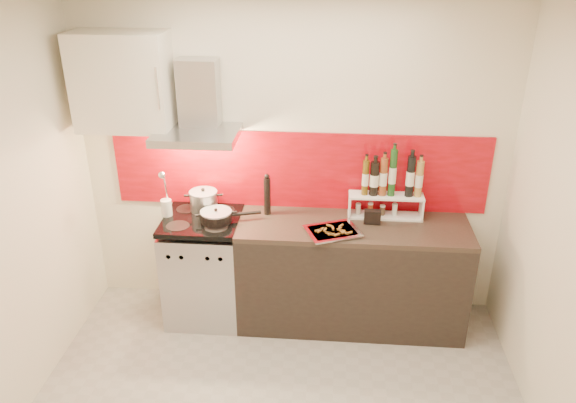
# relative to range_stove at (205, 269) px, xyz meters

# --- Properties ---
(ceiling) EXTENTS (3.40, 2.80, 0.02)m
(ceiling) POSITION_rel_range_stove_xyz_m (0.70, -1.10, 2.16)
(ceiling) COLOR white
(ceiling) RESTS_ON back_wall
(back_wall) EXTENTS (3.40, 0.02, 2.60)m
(back_wall) POSITION_rel_range_stove_xyz_m (0.70, 0.30, 0.86)
(back_wall) COLOR silver
(back_wall) RESTS_ON ground
(backsplash) EXTENTS (3.00, 0.02, 0.64)m
(backsplash) POSITION_rel_range_stove_xyz_m (0.75, 0.29, 0.78)
(backsplash) COLOR #90070A
(backsplash) RESTS_ON back_wall
(range_stove) EXTENTS (0.60, 0.60, 0.91)m
(range_stove) POSITION_rel_range_stove_xyz_m (0.00, 0.00, 0.00)
(range_stove) COLOR #B7B7BA
(range_stove) RESTS_ON ground
(counter) EXTENTS (1.80, 0.60, 0.90)m
(counter) POSITION_rel_range_stove_xyz_m (1.20, 0.00, 0.01)
(counter) COLOR black
(counter) RESTS_ON ground
(range_hood) EXTENTS (0.62, 0.50, 0.61)m
(range_hood) POSITION_rel_range_stove_xyz_m (0.00, 0.14, 1.30)
(range_hood) COLOR #B7B7BA
(range_hood) RESTS_ON back_wall
(upper_cabinet) EXTENTS (0.70, 0.35, 0.72)m
(upper_cabinet) POSITION_rel_range_stove_xyz_m (-0.55, 0.13, 1.51)
(upper_cabinet) COLOR silver
(upper_cabinet) RESTS_ON back_wall
(stock_pot) EXTENTS (0.23, 0.23, 0.19)m
(stock_pot) POSITION_rel_range_stove_xyz_m (-0.01, 0.14, 0.55)
(stock_pot) COLOR #B7B7BA
(stock_pot) RESTS_ON range_stove
(saute_pan) EXTENTS (0.46, 0.24, 0.11)m
(saute_pan) POSITION_rel_range_stove_xyz_m (0.14, -0.04, 0.51)
(saute_pan) COLOR black
(saute_pan) RESTS_ON range_stove
(utensil_jar) EXTENTS (0.09, 0.13, 0.41)m
(utensil_jar) POSITION_rel_range_stove_xyz_m (-0.28, 0.02, 0.58)
(utensil_jar) COLOR silver
(utensil_jar) RESTS_ON range_stove
(pepper_mill) EXTENTS (0.05, 0.05, 0.35)m
(pepper_mill) POSITION_rel_range_stove_xyz_m (0.51, 0.14, 0.63)
(pepper_mill) COLOR black
(pepper_mill) RESTS_ON counter
(step_shelf) EXTENTS (0.58, 0.16, 0.56)m
(step_shelf) POSITION_rel_range_stove_xyz_m (1.46, 0.17, 0.71)
(step_shelf) COLOR white
(step_shelf) RESTS_ON counter
(caddy_box) EXTENTS (0.13, 0.06, 0.11)m
(caddy_box) POSITION_rel_range_stove_xyz_m (1.34, 0.03, 0.52)
(caddy_box) COLOR black
(caddy_box) RESTS_ON counter
(baking_tray) EXTENTS (0.47, 0.42, 0.03)m
(baking_tray) POSITION_rel_range_stove_xyz_m (1.04, -0.15, 0.47)
(baking_tray) COLOR silver
(baking_tray) RESTS_ON counter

